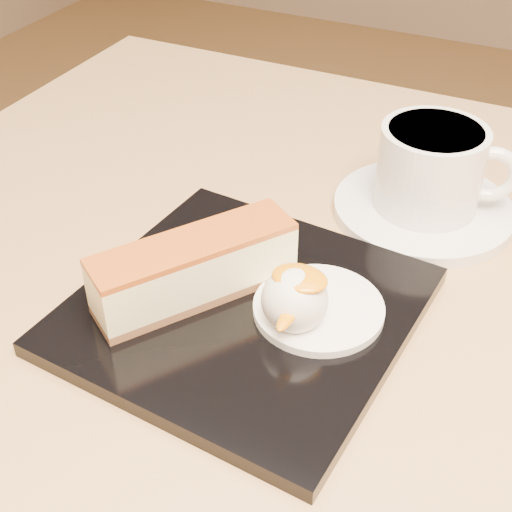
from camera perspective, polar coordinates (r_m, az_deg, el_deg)
The scene contains 9 objects.
table at distance 0.63m, azimuth 1.99°, elevation -14.93°, with size 0.80×0.80×0.72m.
dessert_plate at distance 0.50m, azimuth -0.99°, elevation -4.34°, with size 0.22×0.22×0.01m, color black.
cheesecake at distance 0.49m, azimuth -4.95°, elevation -0.97°, with size 0.11×0.14×0.05m.
cream_smear at distance 0.49m, azimuth 5.03°, elevation -4.18°, with size 0.09×0.09×0.01m, color white.
ice_cream_scoop at distance 0.47m, azimuth 3.11°, elevation -3.50°, with size 0.04×0.04×0.04m, color white.
mango_sauce at distance 0.46m, azimuth 3.51°, elevation -1.78°, with size 0.04×0.03×0.01m, color orange.
mint_sprig at distance 0.51m, azimuth 3.04°, elevation -1.24°, with size 0.03×0.02×0.00m.
saucer at distance 0.62m, azimuth 13.21°, elevation 3.68°, with size 0.15×0.15×0.01m, color white.
coffee_cup at distance 0.60m, azimuth 13.97°, elevation 6.93°, with size 0.11×0.09×0.07m.
Camera 1 is at (0.15, -0.35, 1.06)m, focal length 50.00 mm.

